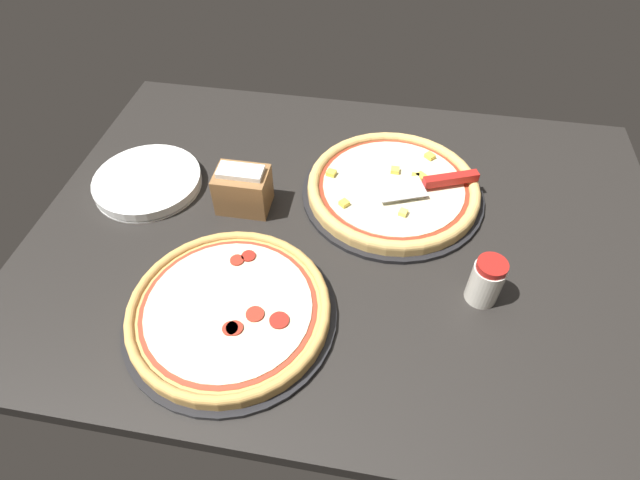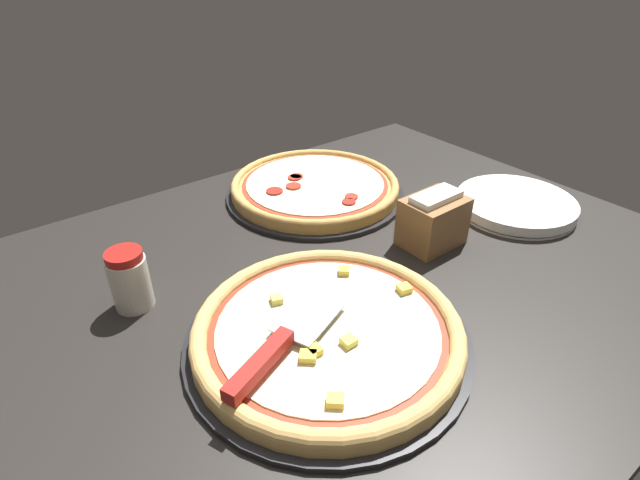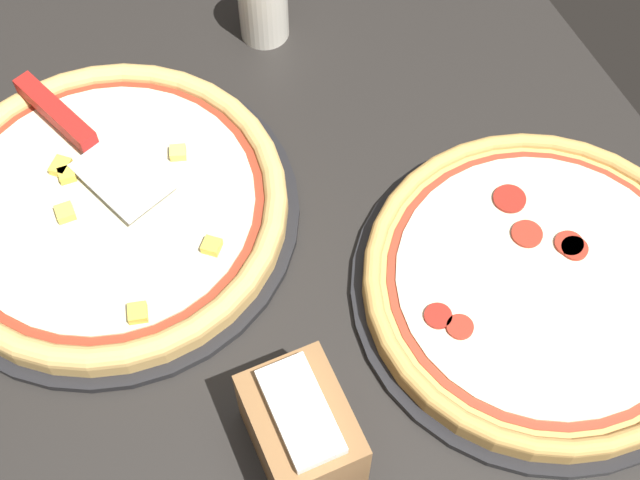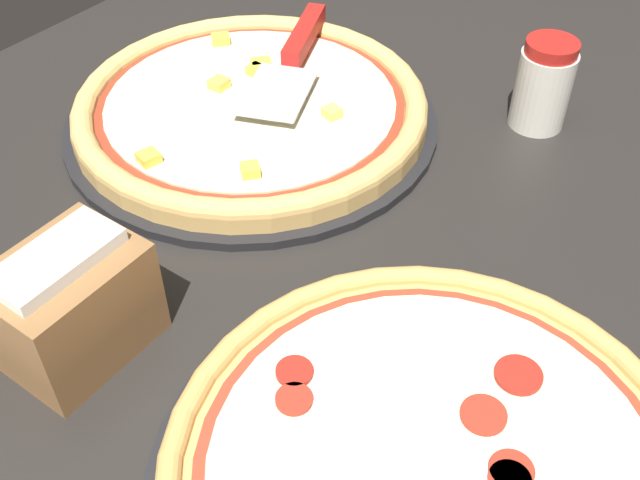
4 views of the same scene
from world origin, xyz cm
name	(u,v)px [view 4 (image 4 of 4)]	position (x,y,z in cm)	size (l,w,h in cm)	color
ground_plane	(294,219)	(0.00, 0.00, -1.80)	(138.38, 100.85, 3.60)	black
pizza_pan_front	(252,121)	(-8.74, -12.66, 0.50)	(42.43, 42.43, 1.00)	black
pizza_front	(251,106)	(-8.74, -12.67, 2.50)	(39.88, 39.88, 3.30)	#DBAD60
pizza_back	(434,470)	(18.99, 26.54, 2.57)	(38.08, 38.08, 2.96)	tan
serving_spatula	(298,47)	(-18.76, -13.51, 5.09)	(23.78, 13.03, 2.00)	#B7B7BC
parmesan_shaker	(543,85)	(-28.04, 13.63, 5.07)	(6.24, 6.24, 10.33)	silver
napkin_holder	(72,304)	(24.47, -3.38, 5.07)	(11.72, 8.73, 10.74)	olive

